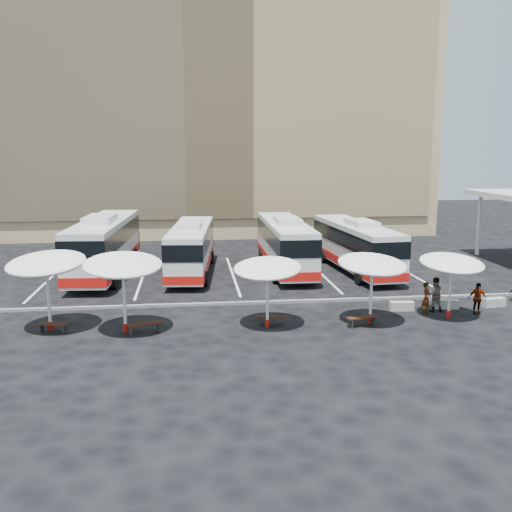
{
  "coord_description": "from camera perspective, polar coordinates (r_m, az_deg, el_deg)",
  "views": [
    {
      "loc": [
        -2.8,
        -29.53,
        8.41
      ],
      "look_at": [
        1.0,
        3.0,
        2.2
      ],
      "focal_mm": 40.0,
      "sensor_mm": 36.0,
      "label": 1
    }
  ],
  "objects": [
    {
      "name": "passenger_1",
      "position": [
        31.15,
        17.43,
        -3.69
      ],
      "size": [
        0.95,
        0.78,
        1.83
      ],
      "primitive_type": "imported",
      "rotation": [
        0.0,
        0.0,
        3.04
      ],
      "color": "black",
      "rests_on": "ground"
    },
    {
      "name": "sunshade_4",
      "position": [
        29.84,
        18.98,
        -0.71
      ],
      "size": [
        3.48,
        3.52,
        3.29
      ],
      "rotation": [
        0.0,
        0.0,
        0.12
      ],
      "color": "silver",
      "rests_on": "ground"
    },
    {
      "name": "conc_bench_0",
      "position": [
        31.06,
        14.35,
        -4.87
      ],
      "size": [
        1.28,
        0.51,
        0.47
      ],
      "primitive_type": "cube",
      "rotation": [
        0.0,
        0.0,
        -0.08
      ],
      "color": "gray",
      "rests_on": "ground"
    },
    {
      "name": "wood_bench_0",
      "position": [
        28.15,
        -19.63,
        -6.6
      ],
      "size": [
        1.44,
        0.64,
        0.43
      ],
      "rotation": [
        0.0,
        0.0,
        -0.2
      ],
      "color": "black",
      "rests_on": "ground"
    },
    {
      "name": "wood_bench_1",
      "position": [
        26.91,
        -11.08,
        -6.83
      ],
      "size": [
        1.69,
        0.83,
        0.5
      ],
      "rotation": [
        0.0,
        0.0,
        0.26
      ],
      "color": "black",
      "rests_on": "ground"
    },
    {
      "name": "wood_bench_2",
      "position": [
        27.67,
        1.54,
        -6.24
      ],
      "size": [
        1.46,
        0.62,
        0.43
      ],
      "rotation": [
        0.0,
        0.0,
        -0.18
      ],
      "color": "black",
      "rests_on": "ground"
    },
    {
      "name": "bus_0",
      "position": [
        39.62,
        -14.9,
        1.21
      ],
      "size": [
        3.6,
        13.1,
        4.11
      ],
      "rotation": [
        0.0,
        0.0,
        -0.06
      ],
      "color": "silver",
      "rests_on": "ground"
    },
    {
      "name": "ground",
      "position": [
        30.83,
        -1.2,
        -5.1
      ],
      "size": [
        120.0,
        120.0,
        0.0
      ],
      "primitive_type": "plane",
      "color": "black",
      "rests_on": "ground"
    },
    {
      "name": "conc_bench_1",
      "position": [
        32.11,
        18.5,
        -4.58
      ],
      "size": [
        1.33,
        0.7,
        0.48
      ],
      "primitive_type": "cube",
      "rotation": [
        0.0,
        0.0,
        -0.22
      ],
      "color": "gray",
      "rests_on": "ground"
    },
    {
      "name": "curb_divider",
      "position": [
        31.29,
        -1.29,
        -4.72
      ],
      "size": [
        34.0,
        0.25,
        0.15
      ],
      "primitive_type": "cube",
      "color": "black",
      "rests_on": "ground"
    },
    {
      "name": "sunshade_2",
      "position": [
        26.72,
        1.16,
        -1.26
      ],
      "size": [
        4.16,
        4.19,
        3.37
      ],
      "rotation": [
        0.0,
        0.0,
        -0.37
      ],
      "color": "silver",
      "rests_on": "ground"
    },
    {
      "name": "bus_3",
      "position": [
        39.83,
        9.92,
        1.14
      ],
      "size": [
        3.42,
        11.77,
        3.69
      ],
      "rotation": [
        0.0,
        0.0,
        0.08
      ],
      "color": "silver",
      "rests_on": "ground"
    },
    {
      "name": "passenger_2",
      "position": [
        31.45,
        21.25,
        -3.98
      ],
      "size": [
        0.98,
        0.46,
        1.64
      ],
      "primitive_type": "imported",
      "rotation": [
        0.0,
        0.0,
        -0.06
      ],
      "color": "black",
      "rests_on": "ground"
    },
    {
      "name": "bus_2",
      "position": [
        39.72,
        2.93,
        1.35
      ],
      "size": [
        2.88,
        11.99,
        3.8
      ],
      "rotation": [
        0.0,
        0.0,
        -0.01
      ],
      "color": "silver",
      "rests_on": "ground"
    },
    {
      "name": "bus_1",
      "position": [
        38.86,
        -6.5,
        0.94
      ],
      "size": [
        3.45,
        11.55,
        3.61
      ],
      "rotation": [
        0.0,
        0.0,
        -0.09
      ],
      "color": "silver",
      "rests_on": "ground"
    },
    {
      "name": "conc_bench_2",
      "position": [
        33.35,
        22.69,
        -4.3
      ],
      "size": [
        1.31,
        0.62,
        0.47
      ],
      "primitive_type": "cube",
      "rotation": [
        0.0,
        0.0,
        0.16
      ],
      "color": "gray",
      "rests_on": "ground"
    },
    {
      "name": "bay_lines",
      "position": [
        38.56,
        -2.34,
        -1.86
      ],
      "size": [
        24.15,
        12.0,
        0.01
      ],
      "color": "white",
      "rests_on": "ground"
    },
    {
      "name": "sunshade_1",
      "position": [
        26.57,
        -13.18,
        -0.89
      ],
      "size": [
        4.26,
        4.3,
        3.75
      ],
      "rotation": [
        0.0,
        0.0,
        0.21
      ],
      "color": "silver",
      "rests_on": "ground"
    },
    {
      "name": "sunshade_3",
      "position": [
        27.81,
        11.55,
        -0.84
      ],
      "size": [
        4.05,
        4.08,
        3.45
      ],
      "rotation": [
        0.0,
        0.0,
        0.26
      ],
      "color": "silver",
      "rests_on": "ground"
    },
    {
      "name": "passenger_0",
      "position": [
        30.51,
        16.68,
        -4.09
      ],
      "size": [
        0.71,
        0.73,
        1.68
      ],
      "primitive_type": "imported",
      "rotation": [
        0.0,
        0.0,
        0.85
      ],
      "color": "black",
      "rests_on": "ground"
    },
    {
      "name": "sunshade_0",
      "position": [
        27.92,
        -20.24,
        -0.71
      ],
      "size": [
        4.55,
        4.58,
        3.76
      ],
      "rotation": [
        0.0,
        0.0,
        -0.32
      ],
      "color": "silver",
      "rests_on": "ground"
    },
    {
      "name": "wood_bench_3",
      "position": [
        27.89,
        10.55,
        -6.21
      ],
      "size": [
        1.62,
        0.79,
        0.48
      ],
      "rotation": [
        0.0,
        0.0,
        0.25
      ],
      "color": "black",
      "rests_on": "ground"
    },
    {
      "name": "sandstone_building",
      "position": [
        61.61,
        -4.18,
        14.63
      ],
      "size": [
        42.0,
        18.25,
        29.6
      ],
      "color": "tan",
      "rests_on": "ground"
    }
  ]
}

